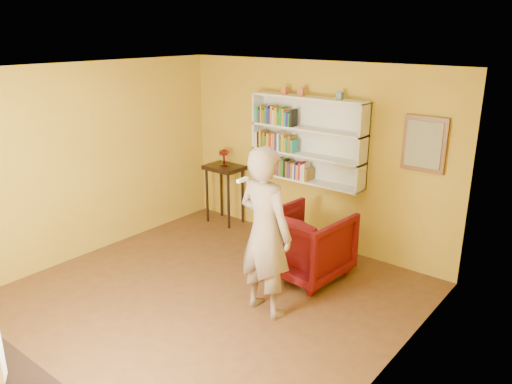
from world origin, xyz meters
TOP-DOWN VIEW (x-y plane):
  - room_shell at (0.00, 0.00)m, footprint 5.30×5.80m
  - bookshelf at (0.00, 2.41)m, footprint 1.80×0.29m
  - books_row_lower at (-0.38, 2.30)m, footprint 0.96×0.19m
  - books_row_middle at (-0.52, 2.30)m, footprint 0.70×0.19m
  - books_row_upper at (-0.52, 2.30)m, footprint 0.67×0.19m
  - ornament_left at (-0.40, 2.35)m, footprint 0.08×0.08m
  - ornament_centre at (-0.11, 2.35)m, footprint 0.08×0.08m
  - ornament_right at (0.50, 2.35)m, footprint 0.07×0.07m
  - framed_painting at (1.65, 2.46)m, footprint 0.55×0.05m
  - console_table at (-1.52, 2.25)m, footprint 0.60×0.46m
  - ruby_lustre at (-1.52, 2.25)m, footprint 0.17×0.16m
  - armchair at (0.61, 1.50)m, footprint 1.03×1.06m
  - person at (0.71, 0.46)m, footprint 0.76×0.54m
  - game_remote at (0.59, 0.23)m, footprint 0.04×0.15m

SIDE VIEW (x-z plane):
  - armchair at x=0.61m, z-range 0.00..0.90m
  - console_table at x=-1.52m, z-range 0.32..1.30m
  - person at x=0.71m, z-range 0.00..1.95m
  - room_shell at x=0.00m, z-range -0.42..2.46m
  - books_row_lower at x=-0.38m, z-range 1.00..1.26m
  - ruby_lustre at x=-1.52m, z-range 1.04..1.31m
  - books_row_middle at x=-0.52m, z-range 1.38..1.65m
  - bookshelf at x=0.00m, z-range 0.98..2.21m
  - game_remote at x=0.59m, z-range 1.60..1.63m
  - framed_painting at x=1.65m, z-range 1.40..2.10m
  - books_row_upper at x=-0.52m, z-range 1.76..2.02m
  - ornament_right at x=0.50m, z-range 2.21..2.32m
  - ornament_left at x=-0.40m, z-range 2.21..2.32m
  - ornament_centre at x=-0.11m, z-range 2.21..2.32m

